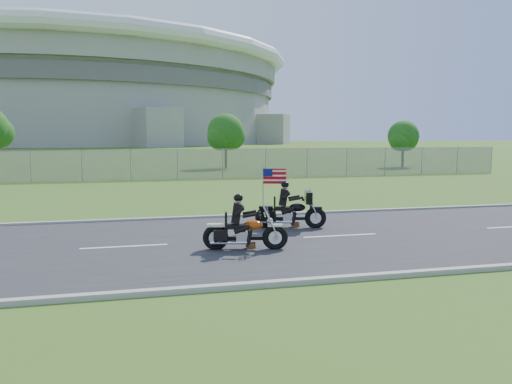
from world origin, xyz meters
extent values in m
plane|color=#355319|center=(0.00, 0.00, 0.00)|extent=(420.00, 420.00, 0.00)
cube|color=#28282B|center=(0.00, 0.00, 0.02)|extent=(120.00, 8.00, 0.04)
cube|color=#9E9B93|center=(0.00, 4.05, 0.05)|extent=(120.00, 0.18, 0.12)
cube|color=#9E9B93|center=(0.00, -4.05, 0.05)|extent=(120.00, 0.18, 0.12)
cube|color=gray|center=(-5.00, 20.00, 1.00)|extent=(60.00, 0.03, 2.00)
cylinder|color=#A3A099|center=(-20.00, 170.00, 10.00)|extent=(130.00, 130.00, 20.00)
cylinder|color=#605E5B|center=(-20.00, 170.00, 17.00)|extent=(132.00, 132.00, 4.00)
cylinder|color=#A3A099|center=(-20.00, 170.00, 23.00)|extent=(134.00, 134.00, 6.00)
torus|color=white|center=(-20.00, 170.00, 27.00)|extent=(140.40, 140.40, 4.40)
cylinder|color=#382316|center=(6.00, 30.00, 1.26)|extent=(0.22, 0.22, 2.52)
sphere|color=#144B15|center=(6.00, 30.00, 3.15)|extent=(3.20, 3.20, 3.20)
sphere|color=#144B15|center=(6.64, 30.48, 2.79)|extent=(2.40, 2.40, 2.40)
sphere|color=#144B15|center=(5.44, 29.60, 2.70)|extent=(2.24, 2.24, 2.24)
cylinder|color=#382316|center=(22.00, 28.00, 1.12)|extent=(0.22, 0.22, 2.24)
sphere|color=#144B15|center=(22.00, 28.00, 2.80)|extent=(2.80, 2.80, 2.80)
sphere|color=#144B15|center=(22.56, 28.42, 2.48)|extent=(2.10, 2.10, 2.10)
sphere|color=#144B15|center=(21.51, 27.65, 2.40)|extent=(1.96, 1.96, 1.96)
torus|color=black|center=(1.74, -1.16, 0.34)|extent=(0.67, 0.29, 0.66)
torus|color=black|center=(0.26, -0.84, 0.34)|extent=(0.67, 0.29, 0.66)
ellipsoid|color=#B33F0D|center=(1.19, -1.04, 0.66)|extent=(0.54, 0.38, 0.25)
cube|color=black|center=(0.74, -0.94, 0.62)|extent=(0.53, 0.36, 0.11)
cube|color=black|center=(0.78, -0.95, 0.97)|extent=(0.28, 0.39, 0.49)
sphere|color=black|center=(0.83, -0.96, 1.35)|extent=(0.28, 0.28, 0.24)
cube|color=silver|center=(1.54, -1.12, 1.09)|extent=(0.12, 0.41, 0.35)
torus|color=black|center=(3.75, 1.35, 0.35)|extent=(0.69, 0.33, 0.67)
torus|color=black|center=(2.25, 1.75, 0.35)|extent=(0.69, 0.33, 0.67)
ellipsoid|color=black|center=(3.19, 1.50, 0.68)|extent=(0.57, 0.41, 0.26)
cube|color=black|center=(2.74, 1.62, 0.64)|extent=(0.55, 0.39, 0.11)
cube|color=black|center=(2.78, 1.61, 1.00)|extent=(0.30, 0.41, 0.50)
sphere|color=black|center=(2.82, 1.60, 1.39)|extent=(0.30, 0.30, 0.25)
cube|color=black|center=(3.53, 1.41, 1.00)|extent=(0.38, 0.76, 0.36)
cube|color=#B70C11|center=(2.56, 1.86, 1.63)|extent=(0.71, 0.20, 0.47)
camera|label=1|loc=(-1.63, -13.12, 2.93)|focal=35.00mm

